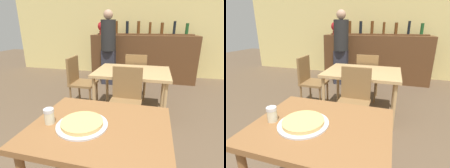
# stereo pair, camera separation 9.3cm
# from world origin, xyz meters

# --- Properties ---
(wall_back) EXTENTS (8.00, 0.05, 2.80)m
(wall_back) POSITION_xyz_m (0.00, 4.10, 1.40)
(wall_back) COLOR #EAD684
(wall_back) RESTS_ON ground_plane
(dining_table_near) EXTENTS (0.91, 0.73, 0.75)m
(dining_table_near) POSITION_xyz_m (0.00, 0.00, 0.65)
(dining_table_near) COLOR brown
(dining_table_near) RESTS_ON ground_plane
(dining_table_far) EXTENTS (1.12, 0.84, 0.72)m
(dining_table_far) POSITION_xyz_m (-0.00, 1.63, 0.65)
(dining_table_far) COLOR tan
(dining_table_far) RESTS_ON ground_plane
(bar_counter) EXTENTS (2.60, 0.56, 1.14)m
(bar_counter) POSITION_xyz_m (0.00, 3.60, 0.57)
(bar_counter) COLOR brown
(bar_counter) RESTS_ON ground_plane
(bar_back_shelf) EXTENTS (2.39, 0.24, 0.34)m
(bar_back_shelf) POSITION_xyz_m (-0.02, 3.74, 1.22)
(bar_back_shelf) COLOR brown
(bar_back_shelf) RESTS_ON bar_counter
(chair_far_side_front) EXTENTS (0.40, 0.40, 0.89)m
(chair_far_side_front) POSITION_xyz_m (-0.00, 1.04, 0.52)
(chair_far_side_front) COLOR olive
(chair_far_side_front) RESTS_ON ground_plane
(chair_far_side_back) EXTENTS (0.40, 0.40, 0.89)m
(chair_far_side_back) POSITION_xyz_m (-0.00, 2.22, 0.52)
(chair_far_side_back) COLOR olive
(chair_far_side_back) RESTS_ON ground_plane
(chair_far_side_left) EXTENTS (0.40, 0.40, 0.89)m
(chair_far_side_left) POSITION_xyz_m (-0.89, 1.63, 0.52)
(chair_far_side_left) COLOR olive
(chair_far_side_left) RESTS_ON ground_plane
(pizza_tray) EXTENTS (0.34, 0.34, 0.04)m
(pizza_tray) POSITION_xyz_m (-0.11, -0.04, 0.77)
(pizza_tray) COLOR silver
(pizza_tray) RESTS_ON dining_table_near
(cheese_shaker) EXTENTS (0.07, 0.07, 0.11)m
(cheese_shaker) POSITION_xyz_m (-0.33, -0.06, 0.81)
(cheese_shaker) COLOR beige
(cheese_shaker) RESTS_ON dining_table_near
(person_standing) EXTENTS (0.34, 0.34, 1.71)m
(person_standing) POSITION_xyz_m (-0.75, 3.02, 0.93)
(person_standing) COLOR #2D2D38
(person_standing) RESTS_ON ground_plane
(potted_plant) EXTENTS (0.24, 0.24, 0.33)m
(potted_plant) POSITION_xyz_m (-1.05, 3.55, 1.33)
(potted_plant) COLOR maroon
(potted_plant) RESTS_ON bar_counter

